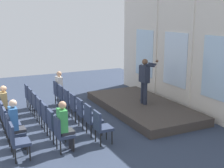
% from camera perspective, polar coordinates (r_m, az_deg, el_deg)
% --- Properties ---
extents(rear_partition, '(8.27, 0.14, 4.60)m').
position_cam_1_polar(rear_partition, '(11.73, 12.19, 6.63)').
color(rear_partition, silver).
rests_on(rear_partition, ground).
extents(stage_platform, '(4.91, 2.40, 0.29)m').
position_cam_1_polar(stage_platform, '(11.35, 5.58, -4.27)').
color(stage_platform, '#3F3833').
rests_on(stage_platform, ground).
extents(speaker, '(0.51, 0.69, 1.66)m').
position_cam_1_polar(speaker, '(11.01, 6.13, 1.13)').
color(speaker, '#232838').
rests_on(speaker, stage_platform).
extents(mic_stand, '(0.28, 0.28, 1.55)m').
position_cam_1_polar(mic_stand, '(11.61, 5.89, -1.43)').
color(mic_stand, black).
rests_on(mic_stand, stage_platform).
extents(chair_r0_c0, '(0.46, 0.44, 0.94)m').
position_cam_1_polar(chair_r0_c0, '(12.09, -9.97, -1.42)').
color(chair_r0_c0, black).
rests_on(chair_r0_c0, ground).
extents(audience_r0_c0, '(0.36, 0.39, 1.34)m').
position_cam_1_polar(audience_r0_c0, '(12.06, -9.65, -0.42)').
color(audience_r0_c0, '#2D2D33').
rests_on(audience_r0_c0, ground).
extents(chair_r0_c1, '(0.46, 0.44, 0.94)m').
position_cam_1_polar(chair_r0_c1, '(11.45, -9.02, -2.19)').
color(chair_r0_c1, black).
rests_on(chair_r0_c1, ground).
extents(chair_r0_c2, '(0.46, 0.44, 0.94)m').
position_cam_1_polar(chair_r0_c2, '(10.82, -7.96, -3.05)').
color(chair_r0_c2, black).
rests_on(chair_r0_c2, ground).
extents(chair_r0_c3, '(0.46, 0.44, 0.94)m').
position_cam_1_polar(chair_r0_c3, '(10.19, -6.76, -4.01)').
color(chair_r0_c3, black).
rests_on(chair_r0_c3, ground).
extents(chair_r0_c4, '(0.46, 0.44, 0.94)m').
position_cam_1_polar(chair_r0_c4, '(9.58, -5.41, -5.10)').
color(chair_r0_c4, black).
rests_on(chair_r0_c4, ground).
extents(chair_r0_c5, '(0.46, 0.44, 0.94)m').
position_cam_1_polar(chair_r0_c5, '(8.97, -3.86, -6.33)').
color(chair_r0_c5, black).
rests_on(chair_r0_c5, ground).
extents(chair_r0_c6, '(0.46, 0.44, 0.94)m').
position_cam_1_polar(chair_r0_c6, '(8.37, -2.08, -7.73)').
color(chair_r0_c6, black).
rests_on(chair_r0_c6, ground).
extents(chair_r1_c0, '(0.46, 0.44, 0.94)m').
position_cam_1_polar(chair_r1_c0, '(11.85, -15.12, -1.97)').
color(chair_r1_c0, black).
rests_on(chair_r1_c0, ground).
extents(chair_r1_c1, '(0.46, 0.44, 0.94)m').
position_cam_1_polar(chair_r1_c1, '(11.20, -14.45, -2.79)').
color(chair_r1_c1, black).
rests_on(chair_r1_c1, ground).
extents(chair_r1_c2, '(0.46, 0.44, 0.94)m').
position_cam_1_polar(chair_r1_c2, '(10.55, -13.69, -3.71)').
color(chair_r1_c2, black).
rests_on(chair_r1_c2, ground).
extents(chair_r1_c3, '(0.46, 0.44, 0.94)m').
position_cam_1_polar(chair_r1_c3, '(9.91, -12.84, -4.75)').
color(chair_r1_c3, black).
rests_on(chair_r1_c3, ground).
extents(chair_r1_c4, '(0.46, 0.44, 0.94)m').
position_cam_1_polar(chair_r1_c4, '(9.27, -11.86, -5.93)').
color(chair_r1_c4, black).
rests_on(chair_r1_c4, ground).
extents(chair_r1_c5, '(0.46, 0.44, 0.94)m').
position_cam_1_polar(chair_r1_c5, '(8.64, -10.73, -7.29)').
color(chair_r1_c5, black).
rests_on(chair_r1_c5, ground).
extents(chair_r1_c6, '(0.46, 0.44, 0.94)m').
position_cam_1_polar(chair_r1_c6, '(8.03, -9.42, -8.85)').
color(chair_r1_c6, black).
rests_on(chair_r1_c6, ground).
extents(audience_r1_c6, '(0.36, 0.39, 1.35)m').
position_cam_1_polar(audience_r1_c6, '(7.97, -8.93, -7.34)').
color(audience_r1_c6, '#2D2D33').
rests_on(audience_r1_c6, ground).
extents(chair_r2_c1, '(0.46, 0.44, 0.94)m').
position_cam_1_polar(chair_r2_c1, '(11.05, -20.08, -3.39)').
color(chair_r2_c1, black).
rests_on(chair_r2_c1, ground).
extents(chair_r2_c2, '(0.46, 0.44, 0.94)m').
position_cam_1_polar(chair_r2_c2, '(10.39, -19.68, -4.36)').
color(chair_r2_c2, black).
rests_on(chair_r2_c2, ground).
extents(audience_r2_c2, '(0.36, 0.39, 1.29)m').
position_cam_1_polar(audience_r2_c2, '(10.35, -19.29, -3.35)').
color(audience_r2_c2, '#2D2D33').
rests_on(audience_r2_c2, ground).
extents(chair_r2_c3, '(0.46, 0.44, 0.94)m').
position_cam_1_polar(chair_r2_c3, '(9.74, -19.21, -5.47)').
color(chair_r2_c3, black).
rests_on(chair_r2_c3, ground).
extents(chair_r2_c4, '(0.46, 0.44, 0.94)m').
position_cam_1_polar(chair_r2_c4, '(9.09, -18.68, -6.73)').
color(chair_r2_c4, black).
rests_on(chair_r2_c4, ground).
extents(chair_r2_c5, '(0.46, 0.44, 0.94)m').
position_cam_1_polar(chair_r2_c5, '(8.45, -18.06, -8.19)').
color(chair_r2_c5, black).
rests_on(chair_r2_c5, ground).
extents(audience_r2_c5, '(0.36, 0.39, 1.35)m').
position_cam_1_polar(audience_r2_c5, '(8.39, -17.62, -6.76)').
color(audience_r2_c5, '#2D2D33').
rests_on(audience_r2_c5, ground).
extents(chair_r2_c6, '(0.46, 0.44, 0.94)m').
position_cam_1_polar(chair_r2_c6, '(7.82, -17.34, -9.88)').
color(chair_r2_c6, black).
rests_on(chair_r2_c6, ground).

